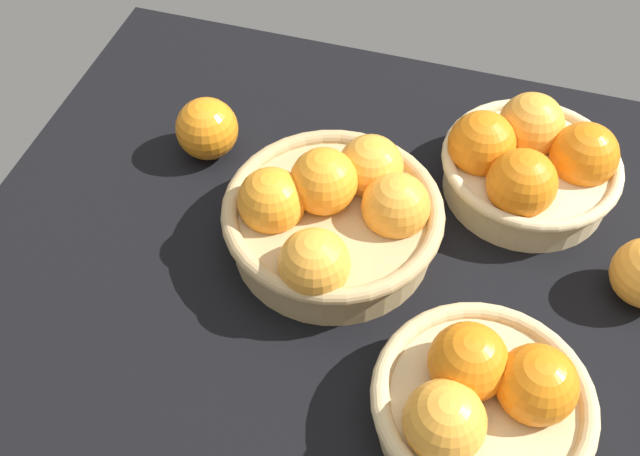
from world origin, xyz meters
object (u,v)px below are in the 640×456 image
basket_far_left (481,402)px  loose_orange_front_gap (207,129)px  basket_center (333,217)px  basket_near_left (529,163)px

basket_far_left → loose_orange_front_gap: (39.31, -27.73, -0.68)cm
basket_center → loose_orange_front_gap: bearing=-27.3°
basket_center → basket_far_left: (-19.70, 17.63, -0.28)cm
basket_center → basket_near_left: (-20.28, -15.09, -0.28)cm
basket_near_left → basket_center: bearing=36.6°
basket_center → basket_near_left: 25.28cm
loose_orange_front_gap → basket_near_left: bearing=-172.9°
basket_center → loose_orange_front_gap: basket_center is taller
basket_center → basket_near_left: basket_center is taller
basket_far_left → basket_center: bearing=-41.8°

